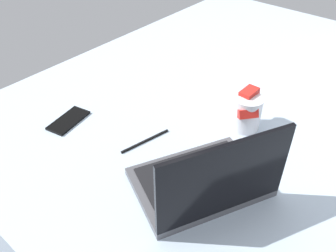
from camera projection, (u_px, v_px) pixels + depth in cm
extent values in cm
cube|color=silver|center=(243.00, 112.00, 134.10)|extent=(180.00, 140.00, 18.00)
cube|color=#4C4C51|center=(199.00, 182.00, 92.24)|extent=(39.74, 35.12, 2.00)
cube|color=black|center=(196.00, 175.00, 92.58)|extent=(33.52, 27.98, 0.40)
cube|color=black|center=(225.00, 180.00, 77.22)|extent=(30.11, 15.34, 21.00)
cylinder|color=silver|center=(246.00, 113.00, 108.75)|extent=(9.00, 9.00, 11.00)
cube|color=yellow|center=(244.00, 118.00, 109.09)|extent=(4.63, 6.20, 5.24)
cube|color=red|center=(247.00, 112.00, 105.70)|extent=(8.25, 8.29, 4.88)
cube|color=red|center=(249.00, 94.00, 107.24)|extent=(6.36, 4.28, 3.50)
cube|color=black|center=(69.00, 120.00, 114.15)|extent=(15.07, 9.45, 0.80)
cube|color=black|center=(145.00, 141.00, 106.18)|extent=(16.75, 4.16, 0.60)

